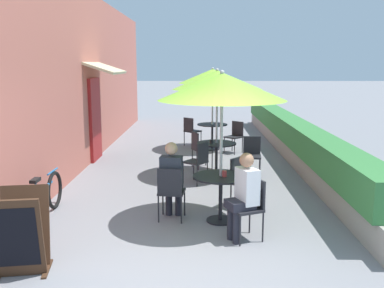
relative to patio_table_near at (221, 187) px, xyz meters
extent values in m
plane|color=gray|center=(-0.62, -2.06, -0.56)|extent=(120.00, 120.00, 0.00)
cube|color=#C66B5B|center=(-3.17, 5.14, 1.54)|extent=(0.24, 14.39, 4.20)
cube|color=maroon|center=(-3.01, 4.42, 0.49)|extent=(0.08, 0.96, 2.10)
cube|color=beige|center=(-2.70, 4.42, 1.79)|extent=(0.78, 1.80, 0.30)
cube|color=gray|center=(2.13, 5.04, -0.34)|extent=(0.44, 13.39, 0.45)
cube|color=#387A3D|center=(2.13, 5.04, 0.17)|extent=(0.60, 12.72, 0.56)
cylinder|color=black|center=(0.00, 0.00, -0.55)|extent=(0.44, 0.44, 0.02)
cylinder|color=black|center=(0.00, 0.00, -0.20)|extent=(0.06, 0.06, 0.72)
cylinder|color=black|center=(0.00, 0.00, 0.16)|extent=(0.87, 0.87, 0.02)
cylinder|color=#B7B7BC|center=(0.00, 0.00, 0.57)|extent=(0.04, 0.04, 2.26)
cone|color=#8CD138|center=(0.00, 0.00, 1.55)|extent=(1.93, 1.93, 0.40)
sphere|color=#B7B7BC|center=(0.00, 0.00, 1.76)|extent=(0.07, 0.07, 0.07)
cube|color=#232328|center=(-0.77, 0.08, -0.11)|extent=(0.44, 0.44, 0.04)
cube|color=#232328|center=(-0.79, -0.10, 0.10)|extent=(0.38, 0.07, 0.42)
cylinder|color=#232328|center=(-0.57, 0.24, -0.34)|extent=(0.02, 0.02, 0.45)
cylinder|color=#232328|center=(-0.93, 0.28, -0.34)|extent=(0.02, 0.02, 0.45)
cylinder|color=#232328|center=(-0.61, -0.11, -0.34)|extent=(0.02, 0.02, 0.45)
cylinder|color=#232328|center=(-0.97, -0.08, -0.34)|extent=(0.02, 0.02, 0.45)
cylinder|color=#23232D|center=(-0.67, 0.25, -0.33)|extent=(0.11, 0.11, 0.47)
cylinder|color=#23232D|center=(-0.83, 0.27, -0.33)|extent=(0.11, 0.11, 0.47)
cube|color=#23232D|center=(-0.76, 0.17, -0.03)|extent=(0.34, 0.39, 0.12)
cube|color=#282D38|center=(-0.77, 0.06, 0.22)|extent=(0.36, 0.26, 0.50)
sphere|color=tan|center=(-0.77, 0.08, 0.59)|extent=(0.20, 0.20, 0.20)
cube|color=#232328|center=(0.31, -0.71, -0.11)|extent=(0.53, 0.53, 0.04)
cube|color=#232328|center=(0.48, -0.64, 0.10)|extent=(0.18, 0.36, 0.42)
cylinder|color=#232328|center=(0.08, -0.62, -0.34)|extent=(0.02, 0.02, 0.45)
cylinder|color=#232328|center=(0.22, -0.95, -0.34)|extent=(0.02, 0.02, 0.45)
cylinder|color=#232328|center=(0.40, -0.47, -0.34)|extent=(0.02, 0.02, 0.45)
cylinder|color=#232328|center=(0.55, -0.80, -0.34)|extent=(0.02, 0.02, 0.45)
cylinder|color=#23232D|center=(0.12, -0.71, -0.33)|extent=(0.11, 0.11, 0.47)
cylinder|color=#23232D|center=(0.18, -0.86, -0.33)|extent=(0.11, 0.11, 0.47)
cube|color=#23232D|center=(0.23, -0.75, -0.03)|extent=(0.45, 0.42, 0.12)
cube|color=white|center=(0.33, -0.70, 0.22)|extent=(0.34, 0.40, 0.50)
sphere|color=#A87556|center=(0.31, -0.71, 0.59)|extent=(0.20, 0.20, 0.20)
cube|color=#232328|center=(0.46, 0.63, -0.11)|extent=(0.56, 0.56, 0.04)
cube|color=#232328|center=(0.31, 0.74, 0.10)|extent=(0.25, 0.32, 0.42)
cylinder|color=#232328|center=(0.50, 0.37, -0.34)|extent=(0.02, 0.02, 0.45)
cylinder|color=#232328|center=(0.71, 0.66, -0.34)|extent=(0.02, 0.02, 0.45)
cylinder|color=#232328|center=(0.21, 0.59, -0.34)|extent=(0.02, 0.02, 0.45)
cylinder|color=#232328|center=(0.42, 0.88, -0.34)|extent=(0.02, 0.02, 0.45)
cylinder|color=#B73D3D|center=(0.05, -0.05, 0.22)|extent=(0.07, 0.07, 0.09)
cylinder|color=black|center=(0.05, 2.83, -0.55)|extent=(0.44, 0.44, 0.02)
cylinder|color=black|center=(0.05, 2.83, -0.20)|extent=(0.06, 0.06, 0.72)
cylinder|color=black|center=(0.05, 2.83, 0.16)|extent=(0.87, 0.87, 0.02)
cylinder|color=#B7B7BC|center=(0.05, 2.83, 0.57)|extent=(0.04, 0.04, 2.26)
cone|color=#8CD138|center=(0.05, 2.83, 1.55)|extent=(1.93, 1.93, 0.40)
sphere|color=#B7B7BC|center=(0.05, 2.83, 1.76)|extent=(0.07, 0.07, 0.07)
cube|color=#232328|center=(0.82, 2.74, -0.11)|extent=(0.44, 0.44, 0.04)
cube|color=#232328|center=(0.84, 2.92, 0.10)|extent=(0.38, 0.07, 0.42)
cylinder|color=#232328|center=(0.62, 2.58, -0.34)|extent=(0.02, 0.02, 0.45)
cylinder|color=#232328|center=(0.98, 2.54, -0.34)|extent=(0.02, 0.02, 0.45)
cylinder|color=#232328|center=(0.66, 2.94, -0.34)|extent=(0.02, 0.02, 0.45)
cylinder|color=#232328|center=(1.02, 2.90, -0.34)|extent=(0.02, 0.02, 0.45)
cube|color=#232328|center=(-0.26, 3.54, -0.11)|extent=(0.53, 0.53, 0.04)
cube|color=#232328|center=(-0.43, 3.46, 0.10)|extent=(0.18, 0.36, 0.42)
cylinder|color=#232328|center=(-0.03, 3.44, -0.34)|extent=(0.02, 0.02, 0.45)
cylinder|color=#232328|center=(-0.17, 3.77, -0.34)|extent=(0.02, 0.02, 0.45)
cylinder|color=#232328|center=(-0.36, 3.30, -0.34)|extent=(0.02, 0.02, 0.45)
cylinder|color=#232328|center=(-0.50, 3.63, -0.34)|extent=(0.02, 0.02, 0.45)
cube|color=#232328|center=(-0.41, 2.20, -0.11)|extent=(0.56, 0.56, 0.04)
cube|color=#232328|center=(-0.27, 2.09, 0.10)|extent=(0.25, 0.32, 0.42)
cylinder|color=#232328|center=(-0.45, 2.45, -0.34)|extent=(0.02, 0.02, 0.45)
cylinder|color=#232328|center=(-0.67, 2.16, -0.34)|extent=(0.02, 0.02, 0.45)
cylinder|color=#232328|center=(-0.16, 2.24, -0.34)|extent=(0.02, 0.02, 0.45)
cylinder|color=#232328|center=(-0.38, 1.95, -0.34)|extent=(0.02, 0.02, 0.45)
cylinder|color=#232328|center=(-0.07, 2.72, 0.22)|extent=(0.07, 0.07, 0.09)
cylinder|color=black|center=(0.05, 5.82, -0.55)|extent=(0.44, 0.44, 0.02)
cylinder|color=black|center=(0.05, 5.82, -0.20)|extent=(0.06, 0.06, 0.72)
cylinder|color=black|center=(0.05, 5.82, 0.16)|extent=(0.87, 0.87, 0.02)
cylinder|color=#B7B7BC|center=(0.05, 5.82, 0.57)|extent=(0.04, 0.04, 2.26)
cone|color=#8CD138|center=(0.05, 5.82, 1.55)|extent=(1.93, 1.93, 0.40)
sphere|color=#B7B7BC|center=(0.05, 5.82, 1.76)|extent=(0.07, 0.07, 0.07)
cube|color=#232328|center=(-0.53, 6.34, -0.11)|extent=(0.56, 0.56, 0.04)
cube|color=#232328|center=(-0.65, 6.20, 0.10)|extent=(0.30, 0.28, 0.42)
cylinder|color=#232328|center=(-0.27, 6.35, -0.34)|extent=(0.02, 0.02, 0.45)
cylinder|color=#232328|center=(-0.54, 6.59, -0.34)|extent=(0.02, 0.02, 0.45)
cylinder|color=#232328|center=(-0.52, 6.09, -0.34)|extent=(0.02, 0.02, 0.45)
cylinder|color=#232328|center=(-0.78, 6.33, -0.34)|extent=(0.02, 0.02, 0.45)
cube|color=#232328|center=(0.62, 5.30, -0.11)|extent=(0.56, 0.56, 0.04)
cube|color=#232328|center=(0.75, 5.44, 0.10)|extent=(0.30, 0.28, 0.42)
cylinder|color=#232328|center=(0.37, 5.29, -0.34)|extent=(0.02, 0.02, 0.45)
cylinder|color=#232328|center=(0.63, 5.04, -0.34)|extent=(0.02, 0.02, 0.45)
cylinder|color=#232328|center=(0.61, 5.55, -0.34)|extent=(0.02, 0.02, 0.45)
cylinder|color=#232328|center=(0.88, 5.31, -0.34)|extent=(0.02, 0.02, 0.45)
cylinder|color=white|center=(0.04, 5.76, 0.22)|extent=(0.07, 0.07, 0.09)
torus|color=black|center=(-2.81, 0.58, -0.24)|extent=(0.07, 0.65, 0.65)
torus|color=black|center=(-2.82, -0.44, -0.24)|extent=(0.07, 0.65, 0.65)
cylinder|color=#236BA8|center=(-2.82, 0.07, -0.06)|extent=(0.05, 0.79, 0.04)
cylinder|color=#236BA8|center=(-2.82, -0.11, -0.23)|extent=(0.05, 0.58, 0.38)
cylinder|color=#236BA8|center=(-2.82, -0.21, 0.03)|extent=(0.04, 0.04, 0.23)
cube|color=black|center=(-2.82, -0.21, 0.15)|extent=(0.10, 0.22, 0.05)
cylinder|color=#236BA8|center=(-2.81, 0.54, 0.10)|extent=(0.04, 0.46, 0.03)
cube|color=#422819|center=(-2.46, -1.51, -0.07)|extent=(0.60, 0.32, 0.99)
cube|color=black|center=(-2.46, -1.49, -0.05)|extent=(0.48, 0.23, 0.75)
cube|color=#422819|center=(-2.39, -1.91, -0.07)|extent=(0.60, 0.32, 0.99)
cube|color=black|center=(-2.39, -1.93, -0.05)|extent=(0.48, 0.23, 0.75)
cube|color=#422819|center=(-2.17, -1.67, -0.55)|extent=(0.14, 0.48, 0.02)
cube|color=#422819|center=(-2.69, -1.75, -0.55)|extent=(0.14, 0.48, 0.02)
camera|label=1|loc=(-0.34, -6.43, 1.88)|focal=40.00mm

